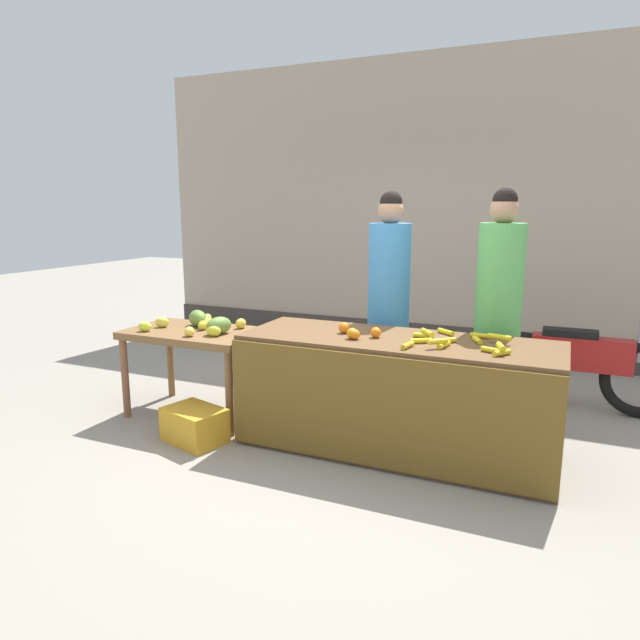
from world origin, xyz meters
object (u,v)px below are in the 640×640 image
object	(u,v)px
parked_motorcycle	(580,365)
produce_crate	(195,425)
vendor_woman_blue_shirt	(389,306)
produce_sack	(315,375)
vendor_woman_green_shirt	(498,314)

from	to	relation	value
parked_motorcycle	produce_crate	size ratio (longest dim) A/B	3.64
vendor_woman_blue_shirt	parked_motorcycle	size ratio (longest dim) A/B	1.16
parked_motorcycle	vendor_woman_blue_shirt	bearing A→B (deg)	-152.11
vendor_woman_blue_shirt	produce_crate	distance (m)	1.80
vendor_woman_blue_shirt	produce_crate	bearing A→B (deg)	-135.56
produce_crate	produce_sack	distance (m)	1.22
vendor_woman_green_shirt	produce_sack	size ratio (longest dim) A/B	3.48
produce_crate	produce_sack	size ratio (longest dim) A/B	0.82
vendor_woman_green_shirt	produce_sack	world-z (taller)	vendor_woman_green_shirt
vendor_woman_green_shirt	parked_motorcycle	world-z (taller)	vendor_woman_green_shirt
vendor_woman_blue_shirt	parked_motorcycle	distance (m)	1.76
vendor_woman_blue_shirt	produce_sack	xyz separation A→B (m)	(-0.66, -0.01, -0.67)
vendor_woman_green_shirt	produce_sack	distance (m)	1.67
vendor_woman_green_shirt	produce_crate	distance (m)	2.42
vendor_woman_green_shirt	produce_crate	world-z (taller)	vendor_woman_green_shirt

